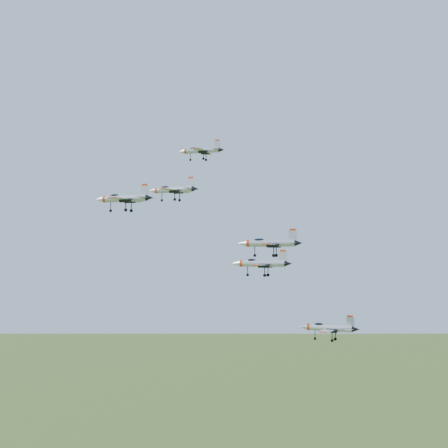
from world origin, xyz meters
The scene contains 6 objects.
jet_lead centered at (-12.01, 14.09, 155.11)m, with size 11.83×10.08×3.23m.
jet_left_high centered at (-7.42, -3.13, 143.61)m, with size 12.41×10.38×3.32m.
jet_right_high centered at (-10.03, -16.30, 140.82)m, with size 13.23×11.18×3.57m.
jet_left_low centered at (13.74, 2.32, 131.70)m, with size 13.78×11.70×3.74m.
jet_right_low centered at (19.22, -10.86, 127.71)m, with size 11.76×9.90×3.16m.
jet_trail centered at (28.42, -1.19, 115.42)m, with size 11.91×9.91×3.18m.
Camera 1 is at (76.47, -112.07, 129.64)m, focal length 50.00 mm.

